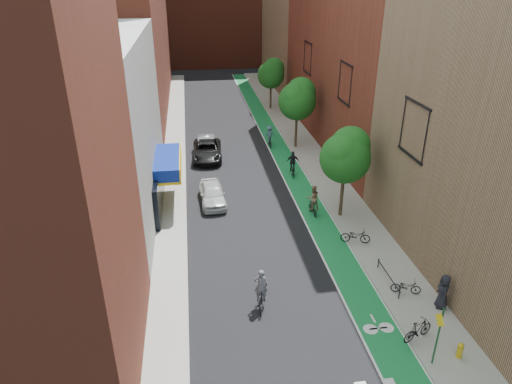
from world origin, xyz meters
name	(u,v)px	position (x,y,z in m)	size (l,w,h in m)	color
ground	(292,323)	(0.00, 0.00, 0.00)	(160.00, 160.00, 0.00)	black
bike_lane	(275,142)	(4.00, 26.00, 0.01)	(2.00, 68.00, 0.01)	#116535
sidewalk_left	(175,146)	(-6.00, 26.00, 0.07)	(2.00, 68.00, 0.15)	gray
sidewalk_right	(300,140)	(6.50, 26.00, 0.07)	(3.00, 68.00, 0.15)	gray
building_left_near_red	(7,200)	(-11.00, -1.00, 8.00)	(8.00, 10.00, 16.00)	maroon
building_left_white	(90,127)	(-11.00, 14.00, 6.00)	(8.00, 20.00, 12.00)	silver
building_left_far_red	(126,14)	(-11.00, 42.00, 11.00)	(8.00, 36.00, 22.00)	maroon
building_right_mid_red	(363,25)	(12.00, 26.00, 11.00)	(8.00, 28.00, 22.00)	maroon
building_right_far_tan	(301,23)	(12.00, 50.00, 9.00)	(8.00, 20.00, 18.00)	#8C6B4C
building_far_closure	(208,6)	(0.00, 72.00, 10.00)	(30.00, 14.00, 20.00)	maroon
tree_near	(346,154)	(5.65, 10.02, 4.66)	(3.40, 3.36, 6.42)	#332619
tree_mid	(298,98)	(5.65, 24.02, 4.89)	(3.55, 3.53, 6.74)	#332619
tree_far	(271,73)	(5.65, 38.02, 4.50)	(3.30, 3.25, 6.21)	#332619
sign_pole	(438,333)	(5.38, -3.50, 1.84)	(0.13, 0.71, 3.00)	#194C26
parked_car_white	(212,194)	(-3.07, 13.42, 0.75)	(1.76, 4.38, 1.49)	silver
parked_car_black	(207,151)	(-3.00, 22.44, 0.77)	(2.56, 5.56, 1.55)	black
parked_car_silver	(206,145)	(-3.00, 24.13, 0.74)	(1.57, 4.49, 1.48)	#999DA1
cyclist_lead	(261,295)	(-1.32, 1.41, 0.75)	(0.94, 1.87, 2.20)	black
cyclist_lane_near	(313,201)	(3.80, 10.70, 0.98)	(0.96, 1.58, 2.17)	black
cyclist_lane_mid	(293,166)	(3.88, 17.48, 0.86)	(1.11, 1.65, 2.14)	black
cyclist_lane_far	(270,137)	(3.20, 24.86, 0.92)	(1.12, 1.75, 2.07)	black
parked_bike_near	(406,287)	(6.33, 1.21, 0.56)	(0.54, 1.55, 0.82)	black
parked_bike_mid	(418,330)	(5.40, -2.03, 0.67)	(0.49, 1.73, 1.04)	black
parked_bike_far	(355,236)	(5.40, 6.38, 0.63)	(0.64, 1.83, 0.96)	black
pedestrian	(443,292)	(7.60, -0.10, 1.10)	(0.93, 0.60, 1.90)	black
fire_hydrant	(460,350)	(6.73, -3.34, 0.56)	(0.27, 0.27, 0.76)	gold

